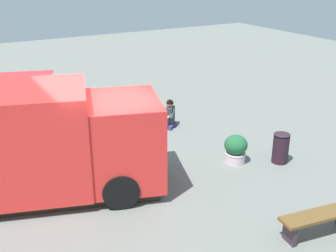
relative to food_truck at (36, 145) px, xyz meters
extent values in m
plane|color=slate|center=(1.52, -0.22, -1.19)|extent=(40.00, 40.00, 0.00)
cube|color=red|center=(-0.65, 0.21, 0.14)|extent=(4.06, 3.07, 2.23)
cube|color=red|center=(1.80, -0.59, -0.03)|extent=(2.08, 2.35, 1.89)
cube|color=black|center=(2.51, -0.82, 0.30)|extent=(0.54, 1.57, 0.72)
cube|color=black|center=(-0.32, 1.19, 0.28)|extent=(1.89, 0.63, 0.78)
cube|color=#F02E34|center=(-0.23, 1.47, 1.22)|extent=(2.24, 1.24, 0.03)
cube|color=#292A1D|center=(0.09, -0.03, -1.08)|extent=(5.15, 3.07, 0.21)
cylinder|color=black|center=(1.32, -1.40, -0.80)|extent=(0.81, 0.45, 0.78)
cylinder|color=black|center=(1.89, 0.35, -0.80)|extent=(0.81, 0.45, 0.78)
ellipsoid|color=navy|center=(4.56, 2.17, -1.12)|extent=(0.68, 0.68, 0.13)
cube|color=navy|center=(4.35, 2.10, -1.13)|extent=(0.34, 0.33, 0.11)
cube|color=navy|center=(4.48, 1.96, -1.13)|extent=(0.34, 0.33, 0.11)
cube|color=#2D3A3D|center=(4.56, 2.17, -0.81)|extent=(0.42, 0.41, 0.50)
sphere|color=#AD735A|center=(4.56, 2.17, -0.45)|extent=(0.22, 0.22, 0.22)
sphere|color=black|center=(4.56, 2.17, -0.43)|extent=(0.22, 0.22, 0.22)
cube|color=#2D3A3D|center=(4.38, 2.15, -0.74)|extent=(0.31, 0.30, 0.27)
cube|color=#2D3A3D|center=(4.54, 1.99, -0.74)|extent=(0.31, 0.30, 0.27)
cylinder|color=tan|center=(4.34, 1.95, -0.81)|extent=(0.37, 0.25, 0.08)
cube|color=#65933C|center=(4.34, 1.95, -0.79)|extent=(0.30, 0.19, 0.02)
cylinder|color=silver|center=(4.74, -0.88, -1.05)|extent=(0.51, 0.51, 0.27)
torus|color=silver|center=(4.74, -0.88, -0.94)|extent=(0.54, 0.54, 0.04)
ellipsoid|color=#206038|center=(4.74, -0.88, -0.70)|extent=(0.59, 0.59, 0.51)
sphere|color=purple|center=(4.75, -0.64, -0.66)|extent=(0.07, 0.07, 0.07)
sphere|color=#A44BB0|center=(4.72, -1.13, -0.64)|extent=(0.06, 0.06, 0.06)
sphere|color=purple|center=(4.94, -0.98, -0.59)|extent=(0.08, 0.08, 0.08)
sphere|color=#A14FB1|center=(4.94, -1.03, -0.65)|extent=(0.07, 0.07, 0.07)
sphere|color=purple|center=(4.88, -0.74, -0.56)|extent=(0.07, 0.07, 0.07)
sphere|color=#8F50C3|center=(4.64, -1.09, -0.61)|extent=(0.06, 0.06, 0.06)
cylinder|color=#504853|center=(2.77, 4.21, -1.00)|extent=(0.57, 0.57, 0.37)
torus|color=#4E4F4F|center=(2.77, 4.21, -0.83)|extent=(0.60, 0.60, 0.04)
ellipsoid|color=#387731|center=(2.77, 4.21, -0.60)|extent=(0.58, 0.58, 0.50)
sphere|color=#AA59B9|center=(2.73, 4.02, -0.47)|extent=(0.08, 0.08, 0.08)
sphere|color=#AB55B8|center=(2.56, 4.17, -0.49)|extent=(0.07, 0.07, 0.07)
sphere|color=#AF44C2|center=(2.86, 4.02, -0.49)|extent=(0.06, 0.06, 0.06)
cube|color=brown|center=(4.16, -4.11, -0.75)|extent=(1.62, 0.63, 0.06)
cube|color=#382A33|center=(3.54, -4.02, -0.98)|extent=(0.13, 0.35, 0.40)
cylinder|color=black|center=(5.74, -1.46, -0.82)|extent=(0.41, 0.41, 0.73)
ellipsoid|color=#2D1F2C|center=(5.74, -1.46, -0.41)|extent=(0.42, 0.42, 0.09)
camera|label=1|loc=(-1.60, -8.48, 3.67)|focal=44.78mm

